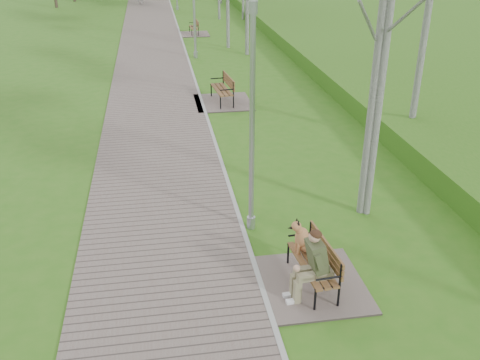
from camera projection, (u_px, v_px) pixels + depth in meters
name	position (u px, v px, depth m)	size (l,w,h in m)	color
ground	(244.00, 233.00, 11.69)	(120.00, 120.00, 0.00)	#326A18
walkway	(151.00, 40.00, 30.53)	(3.50, 67.00, 0.04)	slate
kerb	(182.00, 39.00, 30.78)	(0.10, 67.00, 0.05)	#999993
embankment	(389.00, 38.00, 31.19)	(14.00, 70.00, 1.60)	#467521
bench_main	(310.00, 266.00, 9.76)	(1.87, 2.08, 1.63)	slate
bench_second	(222.00, 97.00, 19.97)	(2.06, 2.29, 1.27)	slate
bench_third	(194.00, 31.00, 32.18)	(1.69, 1.88, 1.04)	slate
lamp_post_near	(252.00, 133.00, 10.89)	(0.19, 0.19, 4.83)	#9D9FA5
lamp_post_second	(194.00, 7.00, 25.64)	(0.20, 0.20, 5.28)	#9D9FA5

